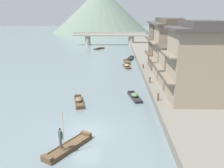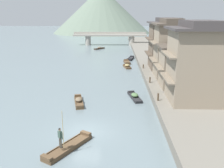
# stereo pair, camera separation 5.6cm
# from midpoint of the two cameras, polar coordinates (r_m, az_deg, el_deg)

# --- Properties ---
(ground_plane) EXTENTS (400.00, 400.00, 0.00)m
(ground_plane) POSITION_cam_midpoint_polar(r_m,az_deg,el_deg) (22.98, -5.96, -10.88)
(ground_plane) COLOR slate
(riverbank_right) EXTENTS (18.00, 110.00, 0.92)m
(riverbank_right) POSITION_cam_midpoint_polar(r_m,az_deg,el_deg) (52.97, 15.75, 4.55)
(riverbank_right) COLOR #6B665B
(riverbank_right) RESTS_ON ground
(boat_foreground_poled) EXTENTS (3.40, 4.62, 0.52)m
(boat_foreground_poled) POSITION_cam_midpoint_polar(r_m,az_deg,el_deg) (20.48, -10.06, -14.07)
(boat_foreground_poled) COLOR brown
(boat_foreground_poled) RESTS_ON ground
(boatman_person) EXTENTS (0.49, 0.42, 3.04)m
(boatman_person) POSITION_cam_midpoint_polar(r_m,az_deg,el_deg) (19.33, -11.81, -11.50)
(boatman_person) COLOR black
(boatman_person) RESTS_ON boat_foreground_poled
(boat_moored_nearest) EXTENTS (1.45, 3.89, 0.55)m
(boat_moored_nearest) POSITION_cam_midpoint_polar(r_m,az_deg,el_deg) (53.86, 3.38, 5.00)
(boat_moored_nearest) COLOR brown
(boat_moored_nearest) RESTS_ON ground
(boat_moored_second) EXTENTS (1.64, 3.58, 0.73)m
(boat_moored_second) POSITION_cam_midpoint_polar(r_m,az_deg,el_deg) (49.40, 3.41, 4.11)
(boat_moored_second) COLOR brown
(boat_moored_second) RESTS_ON ground
(boat_moored_third) EXTENTS (1.75, 4.31, 0.66)m
(boat_moored_third) POSITION_cam_midpoint_polar(r_m,az_deg,el_deg) (31.54, 5.18, -2.85)
(boat_moored_third) COLOR #232326
(boat_moored_third) RESTS_ON ground
(boat_moored_far) EXTENTS (1.77, 4.26, 0.71)m
(boat_moored_far) POSITION_cam_midpoint_polar(r_m,az_deg,el_deg) (29.82, -7.68, -4.00)
(boat_moored_far) COLOR brown
(boat_moored_far) RESTS_ON ground
(boat_midriver_drifting) EXTENTS (2.06, 4.64, 0.57)m
(boat_midriver_drifting) POSITION_cam_midpoint_polar(r_m,az_deg,el_deg) (58.40, 4.19, 5.83)
(boat_midriver_drifting) COLOR #232326
(boat_midriver_drifting) RESTS_ON ground
(boat_midriver_upstream) EXTENTS (3.19, 3.80, 0.71)m
(boat_midriver_upstream) POSITION_cam_midpoint_polar(r_m,az_deg,el_deg) (75.70, -3.02, 8.20)
(boat_midriver_upstream) COLOR #33281E
(boat_midriver_upstream) RESTS_ON ground
(house_waterfront_nearest) EXTENTS (7.06, 6.16, 8.74)m
(house_waterfront_nearest) POSITION_cam_midpoint_polar(r_m,az_deg,el_deg) (28.24, 19.20, 4.62)
(house_waterfront_nearest) COLOR gray
(house_waterfront_nearest) RESTS_ON riverbank_right
(house_waterfront_second) EXTENTS (7.09, 5.40, 6.14)m
(house_waterfront_second) POSITION_cam_midpoint_polar(r_m,az_deg,el_deg) (33.98, 16.12, 4.43)
(house_waterfront_second) COLOR gray
(house_waterfront_second) RESTS_ON riverbank_right
(house_waterfront_tall) EXTENTS (5.36, 5.87, 8.74)m
(house_waterfront_tall) POSITION_cam_midpoint_polar(r_m,az_deg,el_deg) (38.83, 13.02, 7.95)
(house_waterfront_tall) COLOR gray
(house_waterfront_tall) RESTS_ON riverbank_right
(house_waterfront_narrow) EXTENTS (6.84, 6.75, 8.74)m
(house_waterfront_narrow) POSITION_cam_midpoint_polar(r_m,az_deg,el_deg) (45.08, 12.39, 9.02)
(house_waterfront_narrow) COLOR brown
(house_waterfront_narrow) RESTS_ON riverbank_right
(mooring_post_dock_near) EXTENTS (0.20, 0.20, 0.85)m
(mooring_post_dock_near) POSITION_cam_midpoint_polar(r_m,az_deg,el_deg) (28.21, 10.50, -2.94)
(mooring_post_dock_near) COLOR #473828
(mooring_post_dock_near) RESTS_ON riverbank_right
(mooring_post_dock_mid) EXTENTS (0.20, 0.20, 0.82)m
(mooring_post_dock_mid) POSITION_cam_midpoint_polar(r_m,az_deg,el_deg) (35.31, 8.64, 0.95)
(mooring_post_dock_mid) COLOR #473828
(mooring_post_dock_mid) RESTS_ON riverbank_right
(mooring_post_dock_far) EXTENTS (0.20, 0.20, 0.71)m
(mooring_post_dock_far) POSITION_cam_midpoint_polar(r_m,az_deg,el_deg) (44.60, 7.14, 4.05)
(mooring_post_dock_far) COLOR #473828
(mooring_post_dock_far) RESTS_ON riverbank_right
(stone_bridge) EXTENTS (24.49, 2.40, 4.38)m
(stone_bridge) POSITION_cam_midpoint_polar(r_m,az_deg,el_deg) (84.82, -0.60, 10.79)
(stone_bridge) COLOR gray
(stone_bridge) RESTS_ON ground
(hill_far_west) EXTENTS (53.44, 53.44, 24.17)m
(hill_far_west) POSITION_cam_midpoint_polar(r_m,az_deg,el_deg) (142.58, -2.50, 16.55)
(hill_far_west) COLOR #5B6B5B
(hill_far_west) RESTS_ON ground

